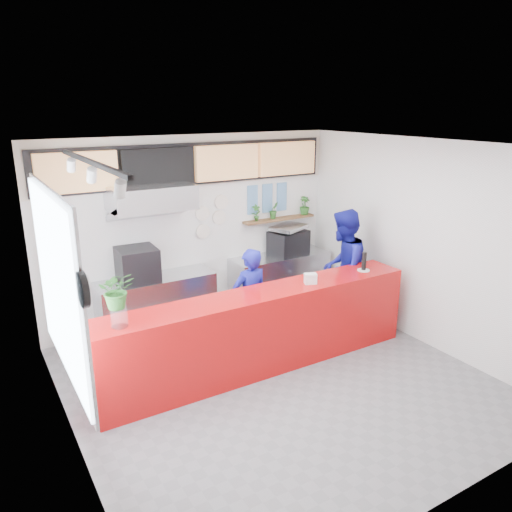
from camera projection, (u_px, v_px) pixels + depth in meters
name	position (u px, v px, depth m)	size (l,w,h in m)	color
floor	(277.00, 381.00, 6.49)	(5.00, 5.00, 0.00)	slate
ceiling	(280.00, 146.00, 5.60)	(5.00, 5.00, 0.00)	silver
wall_back	(194.00, 229.00, 8.09)	(5.00, 5.00, 0.00)	white
wall_left	(63.00, 315.00, 4.81)	(5.00, 5.00, 0.00)	white
wall_right	(421.00, 243.00, 7.28)	(5.00, 5.00, 0.00)	white
service_counter	(261.00, 331.00, 6.65)	(4.50, 0.60, 1.10)	#AD0C0C
cream_band	(191.00, 161.00, 7.76)	(5.00, 0.02, 0.80)	beige
prep_bench	(157.00, 305.00, 7.76)	(1.80, 0.60, 0.90)	#B2B5BA
panini_oven	(137.00, 265.00, 7.43)	(0.56, 0.56, 0.51)	black
extraction_hood	(151.00, 197.00, 7.22)	(1.20, 0.70, 0.35)	#B2B5BA
hood_lip	(152.00, 211.00, 7.28)	(1.20, 0.70, 0.08)	#B2B5BA
right_bench	(280.00, 279.00, 8.89)	(1.80, 0.60, 0.90)	#B2B5BA
espresso_machine	(288.00, 242.00, 8.78)	(0.64, 0.46, 0.41)	black
espresso_tray	(289.00, 227.00, 8.70)	(0.65, 0.45, 0.06)	#A9ABB1
herb_shelf	(279.00, 219.00, 8.80)	(1.40, 0.18, 0.04)	brown
menu_board_far_left	(77.00, 172.00, 6.82)	(1.10, 0.10, 0.55)	tan
menu_board_mid_left	(158.00, 167.00, 7.40)	(1.10, 0.10, 0.55)	black
menu_board_mid_right	(227.00, 162.00, 7.97)	(1.10, 0.10, 0.55)	tan
menu_board_far_right	(287.00, 158.00, 8.54)	(1.10, 0.10, 0.55)	tan
soffit	(192.00, 164.00, 7.75)	(4.80, 0.04, 0.65)	black
window_pane	(58.00, 286.00, 5.02)	(0.04, 2.20, 1.90)	silver
window_frame	(60.00, 285.00, 5.03)	(0.03, 2.30, 2.00)	#B2B5BA
wall_clock_rim	(83.00, 290.00, 3.93)	(0.30, 0.30, 0.05)	black
wall_clock_face	(87.00, 289.00, 3.95)	(0.26, 0.26, 0.02)	white
track_rail	(91.00, 162.00, 4.59)	(0.05, 2.40, 0.04)	black
dec_plate_a	(202.00, 213.00, 8.07)	(0.24, 0.24, 0.03)	silver
dec_plate_b	(219.00, 217.00, 8.25)	(0.24, 0.24, 0.03)	silver
dec_plate_c	(203.00, 231.00, 8.16)	(0.24, 0.24, 0.03)	silver
dec_plate_d	(221.00, 202.00, 8.20)	(0.24, 0.24, 0.03)	silver
photo_frame_a	(252.00, 193.00, 8.47)	(0.20, 0.02, 0.25)	#598CBF
photo_frame_b	(267.00, 191.00, 8.62)	(0.20, 0.02, 0.25)	#598CBF
photo_frame_c	(282.00, 190.00, 8.77)	(0.20, 0.02, 0.25)	#598CBF
photo_frame_d	(252.00, 207.00, 8.54)	(0.20, 0.02, 0.25)	#598CBF
photo_frame_e	(267.00, 205.00, 8.69)	(0.20, 0.02, 0.25)	#598CBF
photo_frame_f	(282.00, 204.00, 8.84)	(0.20, 0.02, 0.25)	#598CBF
staff_center	(250.00, 301.00, 7.09)	(0.56, 0.37, 1.54)	navy
staff_right	(342.00, 269.00, 7.90)	(0.92, 0.72, 1.90)	navy
herb_a	(256.00, 213.00, 8.52)	(0.15, 0.10, 0.29)	#276121
herb_b	(274.00, 210.00, 8.69)	(0.17, 0.13, 0.30)	#276121
herb_d	(305.00, 205.00, 9.01)	(0.18, 0.16, 0.33)	#276121
glass_vase	(119.00, 317.00, 5.47)	(0.18, 0.18, 0.23)	silver
basil_vase	(117.00, 290.00, 5.37)	(0.38, 0.33, 0.42)	#276121
napkin_holder	(310.00, 279.00, 6.78)	(0.16, 0.10, 0.14)	silver
white_plate	(363.00, 270.00, 7.33)	(0.18, 0.18, 0.01)	silver
pepper_mill	(364.00, 261.00, 7.29)	(0.07, 0.07, 0.26)	black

